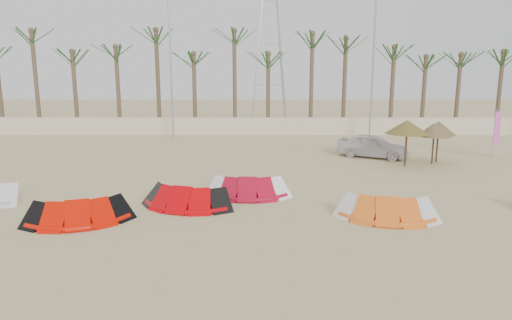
{
  "coord_description": "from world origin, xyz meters",
  "views": [
    {
      "loc": [
        0.11,
        -12.2,
        5.02
      ],
      "look_at": [
        0.0,
        6.0,
        1.3
      ],
      "focal_mm": 32.0,
      "sensor_mm": 36.0,
      "label": 1
    }
  ],
  "objects_px": {
    "kite_red_right": "(248,185)",
    "parasol_mid": "(439,128)",
    "kite_red_mid": "(187,194)",
    "kite_orange": "(384,205)",
    "parasol_right": "(434,130)",
    "kite_red_left": "(82,208)",
    "car": "(373,146)",
    "parasol_left": "(407,127)"
  },
  "relations": [
    {
      "from": "kite_red_right",
      "to": "parasol_mid",
      "type": "bearing_deg",
      "value": 33.29
    },
    {
      "from": "kite_red_mid",
      "to": "parasol_mid",
      "type": "height_order",
      "value": "parasol_mid"
    },
    {
      "from": "kite_orange",
      "to": "parasol_right",
      "type": "xyz_separation_m",
      "value": [
        4.9,
        8.78,
        1.39
      ]
    },
    {
      "from": "kite_orange",
      "to": "parasol_right",
      "type": "height_order",
      "value": "parasol_right"
    },
    {
      "from": "kite_red_left",
      "to": "kite_red_right",
      "type": "xyz_separation_m",
      "value": [
        5.45,
        3.08,
        -0.0
      ]
    },
    {
      "from": "kite_red_mid",
      "to": "car",
      "type": "relative_size",
      "value": 0.94
    },
    {
      "from": "kite_red_left",
      "to": "parasol_mid",
      "type": "distance_m",
      "value": 18.27
    },
    {
      "from": "kite_red_left",
      "to": "parasol_left",
      "type": "relative_size",
      "value": 1.54
    },
    {
      "from": "parasol_left",
      "to": "parasol_mid",
      "type": "xyz_separation_m",
      "value": [
        2.03,
        1.1,
        -0.19
      ]
    },
    {
      "from": "kite_red_right",
      "to": "parasol_left",
      "type": "distance_m",
      "value": 9.8
    },
    {
      "from": "kite_red_mid",
      "to": "kite_red_right",
      "type": "distance_m",
      "value": 2.61
    },
    {
      "from": "parasol_right",
      "to": "car",
      "type": "bearing_deg",
      "value": 147.34
    },
    {
      "from": "kite_red_left",
      "to": "parasol_left",
      "type": "xyz_separation_m",
      "value": [
        13.41,
        8.55,
        1.61
      ]
    },
    {
      "from": "parasol_right",
      "to": "car",
      "type": "relative_size",
      "value": 0.55
    },
    {
      "from": "parasol_mid",
      "to": "parasol_right",
      "type": "bearing_deg",
      "value": -131.02
    },
    {
      "from": "kite_red_right",
      "to": "parasol_left",
      "type": "xyz_separation_m",
      "value": [
        7.97,
        5.47,
        1.61
      ]
    },
    {
      "from": "kite_red_right",
      "to": "kite_orange",
      "type": "xyz_separation_m",
      "value": [
        4.7,
        -2.67,
        0.0
      ]
    },
    {
      "from": "kite_red_left",
      "to": "parasol_mid",
      "type": "relative_size",
      "value": 1.68
    },
    {
      "from": "kite_orange",
      "to": "parasol_mid",
      "type": "height_order",
      "value": "parasol_mid"
    },
    {
      "from": "kite_red_mid",
      "to": "parasol_right",
      "type": "xyz_separation_m",
      "value": [
        11.81,
        7.5,
        1.39
      ]
    },
    {
      "from": "parasol_left",
      "to": "parasol_mid",
      "type": "distance_m",
      "value": 2.32
    },
    {
      "from": "parasol_left",
      "to": "car",
      "type": "xyz_separation_m",
      "value": [
        -1.1,
        2.39,
        -1.37
      ]
    },
    {
      "from": "kite_orange",
      "to": "car",
      "type": "height_order",
      "value": "car"
    },
    {
      "from": "parasol_left",
      "to": "parasol_right",
      "type": "xyz_separation_m",
      "value": [
        1.64,
        0.64,
        -0.22
      ]
    },
    {
      "from": "kite_orange",
      "to": "parasol_left",
      "type": "height_order",
      "value": "parasol_left"
    },
    {
      "from": "kite_orange",
      "to": "parasol_mid",
      "type": "relative_size",
      "value": 1.6
    },
    {
      "from": "kite_red_right",
      "to": "parasol_mid",
      "type": "xyz_separation_m",
      "value": [
        10.0,
        6.57,
        1.42
      ]
    },
    {
      "from": "kite_orange",
      "to": "kite_red_left",
      "type": "bearing_deg",
      "value": -177.68
    },
    {
      "from": "kite_red_right",
      "to": "car",
      "type": "distance_m",
      "value": 10.44
    },
    {
      "from": "kite_red_mid",
      "to": "car",
      "type": "height_order",
      "value": "car"
    },
    {
      "from": "kite_red_left",
      "to": "parasol_right",
      "type": "bearing_deg",
      "value": 31.41
    },
    {
      "from": "kite_red_left",
      "to": "parasol_left",
      "type": "height_order",
      "value": "parasol_left"
    },
    {
      "from": "parasol_mid",
      "to": "car",
      "type": "height_order",
      "value": "parasol_mid"
    },
    {
      "from": "parasol_left",
      "to": "parasol_right",
      "type": "bearing_deg",
      "value": 21.46
    },
    {
      "from": "kite_red_mid",
      "to": "kite_red_right",
      "type": "height_order",
      "value": "same"
    },
    {
      "from": "parasol_right",
      "to": "parasol_left",
      "type": "bearing_deg",
      "value": -158.54
    },
    {
      "from": "parasol_mid",
      "to": "parasol_right",
      "type": "xyz_separation_m",
      "value": [
        -0.39,
        -0.45,
        -0.03
      ]
    },
    {
      "from": "kite_red_mid",
      "to": "kite_red_right",
      "type": "bearing_deg",
      "value": 32.14
    },
    {
      "from": "kite_red_right",
      "to": "kite_red_left",
      "type": "bearing_deg",
      "value": -150.52
    },
    {
      "from": "kite_red_mid",
      "to": "parasol_right",
      "type": "bearing_deg",
      "value": 32.41
    },
    {
      "from": "kite_red_right",
      "to": "parasol_right",
      "type": "relative_size",
      "value": 1.51
    },
    {
      "from": "kite_red_right",
      "to": "parasol_mid",
      "type": "distance_m",
      "value": 12.04
    }
  ]
}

